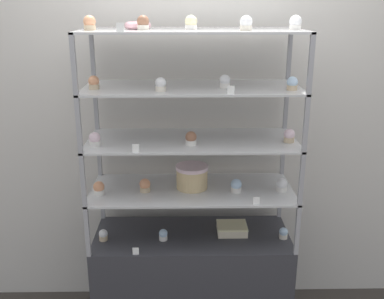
# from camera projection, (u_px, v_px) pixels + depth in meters

# --- Properties ---
(back_wall) EXTENTS (8.00, 0.05, 2.60)m
(back_wall) POSITION_uv_depth(u_px,v_px,m) (191.00, 120.00, 2.97)
(back_wall) COLOR silver
(back_wall) RESTS_ON ground_plane
(display_base) EXTENTS (1.20, 0.50, 0.67)m
(display_base) POSITION_uv_depth(u_px,v_px,m) (192.00, 281.00, 2.89)
(display_base) COLOR #333338
(display_base) RESTS_ON ground_plane
(display_riser_lower) EXTENTS (1.20, 0.50, 0.31)m
(display_riser_lower) POSITION_uv_depth(u_px,v_px,m) (192.00, 191.00, 2.69)
(display_riser_lower) COLOR #99999E
(display_riser_lower) RESTS_ON display_base
(display_riser_middle) EXTENTS (1.20, 0.50, 0.31)m
(display_riser_middle) POSITION_uv_depth(u_px,v_px,m) (192.00, 143.00, 2.60)
(display_riser_middle) COLOR #99999E
(display_riser_middle) RESTS_ON display_riser_lower
(display_riser_upper) EXTENTS (1.20, 0.50, 0.31)m
(display_riser_upper) POSITION_uv_depth(u_px,v_px,m) (192.00, 90.00, 2.50)
(display_riser_upper) COLOR #99999E
(display_riser_upper) RESTS_ON display_riser_middle
(display_riser_top) EXTENTS (1.20, 0.50, 0.31)m
(display_riser_top) POSITION_uv_depth(u_px,v_px,m) (192.00, 33.00, 2.41)
(display_riser_top) COLOR #99999E
(display_riser_top) RESTS_ON display_riser_upper
(layer_cake_centerpiece) EXTENTS (0.19, 0.19, 0.14)m
(layer_cake_centerpiece) POSITION_uv_depth(u_px,v_px,m) (192.00, 177.00, 2.68)
(layer_cake_centerpiece) COLOR #DBBC84
(layer_cake_centerpiece) RESTS_ON display_riser_lower
(sheet_cake_frosted) EXTENTS (0.18, 0.16, 0.06)m
(sheet_cake_frosted) POSITION_uv_depth(u_px,v_px,m) (232.00, 229.00, 2.80)
(sheet_cake_frosted) COLOR beige
(sheet_cake_frosted) RESTS_ON display_base
(cupcake_0) EXTENTS (0.05, 0.05, 0.07)m
(cupcake_0) POSITION_uv_depth(u_px,v_px,m) (103.00, 235.00, 2.71)
(cupcake_0) COLOR #CCB28C
(cupcake_0) RESTS_ON display_base
(cupcake_1) EXTENTS (0.05, 0.05, 0.07)m
(cupcake_1) POSITION_uv_depth(u_px,v_px,m) (163.00, 235.00, 2.71)
(cupcake_1) COLOR white
(cupcake_1) RESTS_ON display_base
(cupcake_2) EXTENTS (0.05, 0.05, 0.07)m
(cupcake_2) POSITION_uv_depth(u_px,v_px,m) (283.00, 233.00, 2.73)
(cupcake_2) COLOR beige
(cupcake_2) RESTS_ON display_base
(price_tag_0) EXTENTS (0.04, 0.00, 0.04)m
(price_tag_0) POSITION_uv_depth(u_px,v_px,m) (136.00, 251.00, 2.55)
(price_tag_0) COLOR white
(price_tag_0) RESTS_ON display_base
(cupcake_3) EXTENTS (0.06, 0.06, 0.08)m
(cupcake_3) POSITION_uv_depth(u_px,v_px,m) (99.00, 188.00, 2.60)
(cupcake_3) COLOR white
(cupcake_3) RESTS_ON display_riser_lower
(cupcake_4) EXTENTS (0.06, 0.06, 0.08)m
(cupcake_4) POSITION_uv_depth(u_px,v_px,m) (145.00, 185.00, 2.64)
(cupcake_4) COLOR #CCB28C
(cupcake_4) RESTS_ON display_riser_lower
(cupcake_5) EXTENTS (0.06, 0.06, 0.08)m
(cupcake_5) POSITION_uv_depth(u_px,v_px,m) (236.00, 186.00, 2.63)
(cupcake_5) COLOR white
(cupcake_5) RESTS_ON display_riser_lower
(cupcake_6) EXTENTS (0.06, 0.06, 0.08)m
(cupcake_6) POSITION_uv_depth(u_px,v_px,m) (282.00, 185.00, 2.64)
(cupcake_6) COLOR white
(cupcake_6) RESTS_ON display_riser_lower
(price_tag_1) EXTENTS (0.04, 0.00, 0.04)m
(price_tag_1) POSITION_uv_depth(u_px,v_px,m) (256.00, 201.00, 2.47)
(price_tag_1) COLOR white
(price_tag_1) RESTS_ON display_riser_lower
(cupcake_7) EXTENTS (0.06, 0.06, 0.08)m
(cupcake_7) POSITION_uv_depth(u_px,v_px,m) (95.00, 139.00, 2.47)
(cupcake_7) COLOR white
(cupcake_7) RESTS_ON display_riser_middle
(cupcake_8) EXTENTS (0.06, 0.06, 0.08)m
(cupcake_8) POSITION_uv_depth(u_px,v_px,m) (191.00, 138.00, 2.48)
(cupcake_8) COLOR white
(cupcake_8) RESTS_ON display_riser_middle
(cupcake_9) EXTENTS (0.06, 0.06, 0.08)m
(cupcake_9) POSITION_uv_depth(u_px,v_px,m) (289.00, 136.00, 2.53)
(cupcake_9) COLOR #CCB28C
(cupcake_9) RESTS_ON display_riser_middle
(price_tag_2) EXTENTS (0.04, 0.00, 0.04)m
(price_tag_2) POSITION_uv_depth(u_px,v_px,m) (136.00, 148.00, 2.36)
(price_tag_2) COLOR white
(price_tag_2) RESTS_ON display_riser_middle
(cupcake_10) EXTENTS (0.06, 0.06, 0.07)m
(cupcake_10) POSITION_uv_depth(u_px,v_px,m) (94.00, 83.00, 2.41)
(cupcake_10) COLOR #CCB28C
(cupcake_10) RESTS_ON display_riser_upper
(cupcake_11) EXTENTS (0.06, 0.06, 0.07)m
(cupcake_11) POSITION_uv_depth(u_px,v_px,m) (161.00, 85.00, 2.36)
(cupcake_11) COLOR beige
(cupcake_11) RESTS_ON display_riser_upper
(cupcake_12) EXTENTS (0.06, 0.06, 0.07)m
(cupcake_12) POSITION_uv_depth(u_px,v_px,m) (225.00, 82.00, 2.45)
(cupcake_12) COLOR white
(cupcake_12) RESTS_ON display_riser_upper
(cupcake_13) EXTENTS (0.06, 0.06, 0.07)m
(cupcake_13) POSITION_uv_depth(u_px,v_px,m) (292.00, 84.00, 2.39)
(cupcake_13) COLOR #CCB28C
(cupcake_13) RESTS_ON display_riser_upper
(price_tag_3) EXTENTS (0.04, 0.00, 0.04)m
(price_tag_3) POSITION_uv_depth(u_px,v_px,m) (231.00, 90.00, 2.28)
(price_tag_3) COLOR white
(price_tag_3) RESTS_ON display_riser_upper
(cupcake_14) EXTENTS (0.06, 0.06, 0.08)m
(cupcake_14) POSITION_uv_depth(u_px,v_px,m) (90.00, 23.00, 2.33)
(cupcake_14) COLOR #CCB28C
(cupcake_14) RESTS_ON display_riser_top
(cupcake_15) EXTENTS (0.06, 0.06, 0.08)m
(cupcake_15) POSITION_uv_depth(u_px,v_px,m) (143.00, 23.00, 2.35)
(cupcake_15) COLOR beige
(cupcake_15) RESTS_ON display_riser_top
(cupcake_16) EXTENTS (0.06, 0.06, 0.08)m
(cupcake_16) POSITION_uv_depth(u_px,v_px,m) (191.00, 23.00, 2.35)
(cupcake_16) COLOR white
(cupcake_16) RESTS_ON display_riser_top
(cupcake_17) EXTENTS (0.06, 0.06, 0.08)m
(cupcake_17) POSITION_uv_depth(u_px,v_px,m) (246.00, 23.00, 2.29)
(cupcake_17) COLOR beige
(cupcake_17) RESTS_ON display_riser_top
(cupcake_18) EXTENTS (0.06, 0.06, 0.08)m
(cupcake_18) POSITION_uv_depth(u_px,v_px,m) (295.00, 23.00, 2.34)
(cupcake_18) COLOR white
(cupcake_18) RESTS_ON display_riser_top
(price_tag_4) EXTENTS (0.04, 0.00, 0.04)m
(price_tag_4) POSITION_uv_depth(u_px,v_px,m) (120.00, 27.00, 2.17)
(price_tag_4) COLOR white
(price_tag_4) RESTS_ON display_riser_top
(donut_glazed) EXTENTS (0.14, 0.14, 0.04)m
(donut_glazed) POSITION_uv_depth(u_px,v_px,m) (138.00, 25.00, 2.44)
(donut_glazed) COLOR #EFB2BC
(donut_glazed) RESTS_ON display_riser_top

